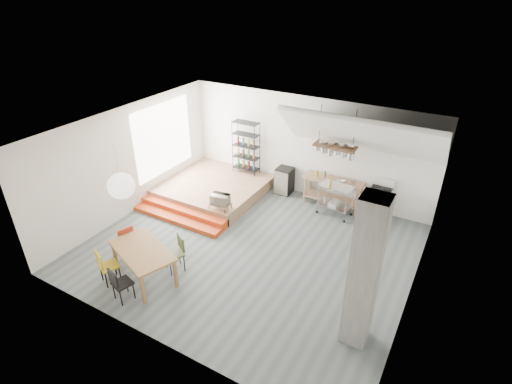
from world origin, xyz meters
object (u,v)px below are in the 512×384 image
Objects in this scene: rolling_cart at (336,196)px; mini_fridge at (284,180)px; stove at (378,203)px; dining_table at (142,253)px.

rolling_cart is 1.98m from mini_fridge.
mini_fridge is at bearing 179.18° from stove.
rolling_cart reaches higher than dining_table.
dining_table is at bearing -127.07° from stove.
rolling_cart is at bearing 80.15° from dining_table.
dining_table is 2.20× the size of mini_fridge.
mini_fridge is (-1.91, 0.50, -0.19)m from rolling_cart.
stove is 3.06m from mini_fridge.
rolling_cart is 1.19× the size of mini_fridge.
stove is 0.62× the size of dining_table.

